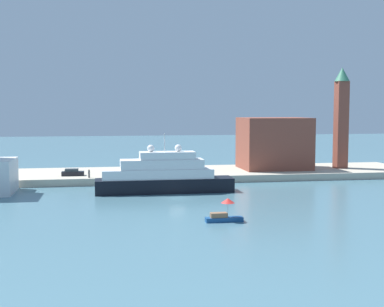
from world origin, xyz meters
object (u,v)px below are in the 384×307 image
object	(u,v)px
mooring_bollard	(181,174)
person_figure	(89,174)
small_motorboat	(224,213)
bell_tower	(341,114)
large_yacht	(163,176)
parked_car	(73,173)
harbor_building	(274,143)

from	to	relation	value
mooring_bollard	person_figure	bearing A→B (deg)	178.17
small_motorboat	bell_tower	distance (m)	58.41
small_motorboat	bell_tower	size ratio (longest dim) A/B	0.22
bell_tower	large_yacht	bearing A→B (deg)	-155.91
large_yacht	person_figure	size ratio (longest dim) A/B	14.48
person_figure	mooring_bollard	distance (m)	17.74
person_figure	parked_car	bearing A→B (deg)	131.47
harbor_building	bell_tower	xyz separation A→B (m)	(14.96, -1.38, 6.32)
harbor_building	person_figure	distance (m)	41.13
harbor_building	person_figure	world-z (taller)	harbor_building
small_motorboat	parked_car	xyz separation A→B (m)	(-21.45, 39.93, 0.92)
parked_car	person_figure	size ratio (longest dim) A/B	2.62
parked_car	mooring_bollard	distance (m)	21.45
bell_tower	harbor_building	bearing A→B (deg)	174.75
parked_car	person_figure	world-z (taller)	person_figure
large_yacht	bell_tower	size ratio (longest dim) A/B	1.08
large_yacht	person_figure	distance (m)	17.10
large_yacht	mooring_bollard	bearing A→B (deg)	65.71
harbor_building	mooring_bollard	size ratio (longest dim) A/B	20.40
person_figure	small_motorboat	bearing A→B (deg)	-63.37
harbor_building	mooring_bollard	distance (m)	24.65
large_yacht	mooring_bollard	world-z (taller)	large_yacht
parked_car	large_yacht	bearing A→B (deg)	-42.41
person_figure	mooring_bollard	xyz separation A→B (m)	(17.73, -0.57, -0.41)
large_yacht	small_motorboat	xyz separation A→B (m)	(5.20, -25.09, -1.75)
mooring_bollard	large_yacht	bearing A→B (deg)	-114.29
small_motorboat	person_figure	bearing A→B (deg)	116.63
harbor_building	person_figure	xyz separation A→B (m)	(-39.85, -8.96, -4.84)
parked_car	person_figure	xyz separation A→B (m)	(3.28, -3.72, 0.17)
bell_tower	parked_car	xyz separation A→B (m)	(-58.10, -3.87, -11.34)
person_figure	large_yacht	bearing A→B (deg)	-40.63
small_motorboat	bell_tower	world-z (taller)	bell_tower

